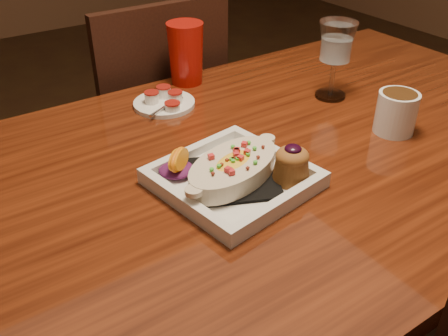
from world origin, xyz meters
TOP-DOWN VIEW (x-y plane):
  - table at (0.00, 0.00)m, footprint 1.50×0.90m
  - chair_far at (-0.00, 0.63)m, footprint 0.42×0.42m
  - plate at (-0.16, -0.06)m, footprint 0.28×0.28m
  - coffee_mug at (0.24, -0.08)m, footprint 0.12×0.09m
  - goblet at (0.25, 0.12)m, footprint 0.09×0.09m
  - saucer at (-0.11, 0.31)m, footprint 0.15×0.15m
  - creamer_loose at (-0.12, 0.26)m, footprint 0.04×0.04m
  - red_tumbler at (0.01, 0.40)m, footprint 0.09×0.09m

SIDE VIEW (x-z plane):
  - chair_far at x=0.00m, z-range 0.04..0.97m
  - table at x=0.00m, z-range 0.28..1.03m
  - saucer at x=-0.11m, z-range 0.71..0.81m
  - creamer_loose at x=-0.12m, z-range 0.75..0.78m
  - plate at x=-0.16m, z-range 0.74..0.82m
  - coffee_mug at x=0.24m, z-range 0.75..0.84m
  - red_tumbler at x=0.01m, z-range 0.75..0.91m
  - goblet at x=0.25m, z-range 0.79..0.97m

